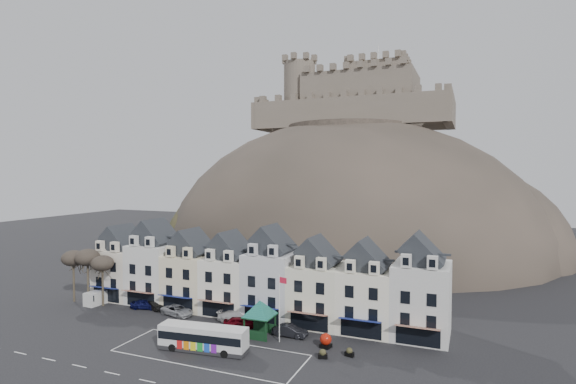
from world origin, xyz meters
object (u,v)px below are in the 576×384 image
object	(u,v)px
flagpole	(280,304)
white_van	(99,297)
car_navy	(145,304)
red_buoy	(326,340)
car_silver	(177,310)
car_maroon	(239,322)
car_charcoal	(290,331)
car_white	(236,317)
bus	(203,337)
bus_shelter	(260,308)
car_black	(154,305)

from	to	relation	value
flagpole	white_van	world-z (taller)	flagpole
flagpole	car_navy	size ratio (longest dim) A/B	1.96
red_buoy	car_silver	bearing A→B (deg)	172.13
flagpole	car_maroon	distance (m)	8.41
car_navy	car_charcoal	xyz separation A→B (m)	(24.56, -2.21, 0.02)
white_van	car_white	world-z (taller)	white_van
bus	car_maroon	xyz separation A→B (m)	(0.16, 8.42, -0.92)
car_navy	red_buoy	bearing A→B (deg)	-112.21
bus_shelter	car_charcoal	xyz separation A→B (m)	(3.56, 1.32, -2.80)
bus_shelter	flagpole	bearing A→B (deg)	-15.08
car_maroon	flagpole	bearing A→B (deg)	-130.67
car_maroon	car_charcoal	distance (m)	7.43
white_van	car_black	size ratio (longest dim) A/B	1.21
car_silver	bus	bearing A→B (deg)	-119.04
car_silver	car_white	size ratio (longest dim) A/B	1.00
car_navy	car_white	bearing A→B (deg)	-104.99
car_navy	car_black	distance (m)	1.55
car_maroon	car_black	bearing A→B (deg)	61.64
red_buoy	car_charcoal	world-z (taller)	red_buoy
red_buoy	flagpole	size ratio (longest dim) A/B	0.21
bus_shelter	car_white	xyz separation A→B (m)	(-5.40, 3.45, -2.80)
bus_shelter	car_navy	xyz separation A→B (m)	(-21.00, 3.53, -2.82)
flagpole	car_silver	distance (m)	18.50
bus_shelter	car_maroon	world-z (taller)	bus_shelter
white_van	car_charcoal	distance (m)	33.10
red_buoy	car_silver	distance (m)	23.61
car_silver	red_buoy	bearing A→B (deg)	-84.87
car_maroon	car_charcoal	size ratio (longest dim) A/B	0.95
car_charcoal	red_buoy	bearing A→B (deg)	-107.36
bus	car_white	size ratio (longest dim) A/B	2.10
car_navy	car_black	bearing A→B (deg)	-93.92
white_van	car_silver	distance (m)	14.91
bus	white_van	world-z (taller)	bus
car_navy	car_silver	xyz separation A→B (m)	(6.40, -0.69, -0.00)
red_buoy	white_van	bearing A→B (deg)	174.90
car_navy	flagpole	bearing A→B (deg)	-114.90
red_buoy	car_maroon	bearing A→B (deg)	170.49
white_van	car_black	bearing A→B (deg)	7.79
red_buoy	white_van	distance (m)	38.44
car_black	car_white	distance (m)	14.09
bus_shelter	car_black	xyz separation A→B (m)	(-19.48, 3.82, -2.91)
car_silver	white_van	bearing A→B (deg)	102.30
car_white	car_navy	bearing A→B (deg)	86.12
car_silver	car_white	xyz separation A→B (m)	(9.20, 0.61, 0.02)
red_buoy	car_black	size ratio (longest dim) A/B	0.45
white_van	red_buoy	bearing A→B (deg)	-1.85
white_van	car_white	xyz separation A→B (m)	(24.10, 0.43, -0.29)
car_white	car_black	bearing A→B (deg)	84.91
red_buoy	car_maroon	world-z (taller)	red_buoy
car_black	car_silver	xyz separation A→B (m)	(4.88, -0.98, 0.09)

